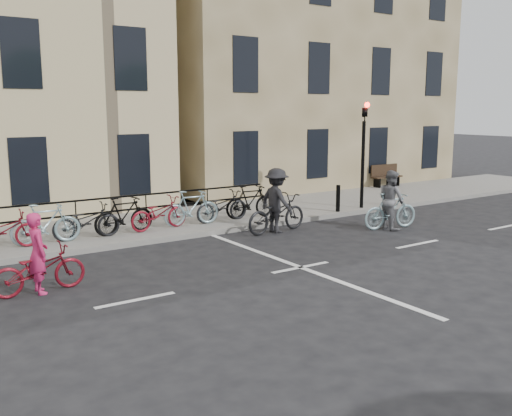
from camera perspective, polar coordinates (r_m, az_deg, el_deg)
ground at (r=13.14m, az=4.48°, el=-5.96°), size 120.00×120.00×0.00m
sidewalk at (r=16.69m, az=-19.86°, el=-2.81°), size 46.00×4.00×0.15m
building_east at (r=28.54m, az=2.38°, el=15.11°), size 14.00×10.00×12.00m
traffic_light at (r=20.05m, az=10.71°, el=6.54°), size 0.18×0.30×3.90m
bollard_east at (r=19.35m, az=8.20°, el=0.97°), size 0.14×0.14×0.90m
bollard_west at (r=21.03m, az=13.04°, el=1.53°), size 0.14×0.14×0.90m
bench at (r=25.99m, az=12.83°, el=3.28°), size 1.60×0.41×0.97m
parked_bikes at (r=16.00m, az=-15.01°, el=-1.00°), size 11.45×1.23×1.05m
cyclist_pink at (r=12.00m, az=-20.92°, el=-5.38°), size 1.83×0.70×1.61m
cyclist_grey at (r=17.55m, az=13.34°, el=0.27°), size 1.90×0.97×1.78m
cyclist_dark at (r=16.62m, az=2.06°, el=0.08°), size 2.18×1.28×1.89m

